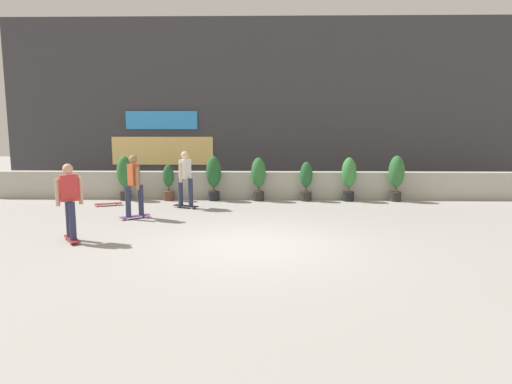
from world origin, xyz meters
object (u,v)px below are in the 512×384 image
potted_plant_5 (349,176)px  skater_far_left (69,199)px  skater_by_wall_left (134,184)px  potted_plant_3 (258,176)px  potted_plant_4 (306,180)px  skateboard_near_camera (108,204)px  potted_plant_0 (124,175)px  potted_plant_2 (214,175)px  potted_plant_6 (396,175)px  skater_far_right (185,177)px  potted_plant_1 (168,182)px

potted_plant_5 → skater_far_left: (-6.87, -5.38, 0.13)m
potted_plant_5 → skater_by_wall_left: skater_by_wall_left is taller
potted_plant_3 → skater_far_left: skater_far_left is taller
potted_plant_4 → potted_plant_5: 1.38m
skater_far_left → skateboard_near_camera: 4.46m
potted_plant_4 → skateboard_near_camera: potted_plant_4 is taller
potted_plant_0 → skater_by_wall_left: (1.13, -2.93, 0.11)m
potted_plant_2 → skater_by_wall_left: size_ratio=0.85×
potted_plant_0 → potted_plant_3: potted_plant_0 is taller
potted_plant_4 → skater_by_wall_left: size_ratio=0.75×
potted_plant_2 → potted_plant_5: 4.38m
skater_by_wall_left → potted_plant_6: bearing=20.8°
potted_plant_3 → skater_far_left: (-3.95, -5.38, 0.14)m
potted_plant_2 → skater_far_right: bearing=-116.7°
potted_plant_6 → skater_far_right: skater_far_right is taller
potted_plant_2 → skateboard_near_camera: potted_plant_2 is taller
potted_plant_6 → skater_by_wall_left: skater_by_wall_left is taller
potted_plant_5 → skateboard_near_camera: (-7.51, -1.05, -0.75)m
potted_plant_4 → skateboard_near_camera: bearing=-170.3°
potted_plant_6 → potted_plant_1: bearing=180.0°
skater_by_wall_left → skater_far_right: same height
potted_plant_0 → skater_far_right: size_ratio=0.85×
skater_far_left → potted_plant_0: bearing=94.5°
potted_plant_2 → potted_plant_4: (3.00, 0.00, -0.14)m
potted_plant_4 → skater_far_right: bearing=-159.6°
potted_plant_4 → potted_plant_5: size_ratio=0.90×
potted_plant_4 → potted_plant_2: bearing=180.0°
potted_plant_1 → skateboard_near_camera: bearing=-147.5°
potted_plant_2 → potted_plant_5: bearing=-0.0°
skateboard_near_camera → potted_plant_3: bearing=12.9°
potted_plant_5 → skater_far_right: bearing=-164.8°
potted_plant_1 → potted_plant_6: 7.39m
potted_plant_2 → skateboard_near_camera: bearing=-161.4°
skater_far_right → potted_plant_5: bearing=15.2°
potted_plant_1 → skater_by_wall_left: skater_by_wall_left is taller
potted_plant_6 → skateboard_near_camera: potted_plant_6 is taller
skater_far_left → potted_plant_4: bearing=44.4°
potted_plant_0 → potted_plant_6: (8.82, -0.00, 0.02)m
skater_by_wall_left → potted_plant_0: bearing=111.1°
potted_plant_6 → skater_far_left: bearing=-147.4°
potted_plant_3 → potted_plant_5: potted_plant_5 is taller
potted_plant_6 → skater_far_right: (-6.59, -1.38, 0.09)m
potted_plant_0 → potted_plant_5: potted_plant_0 is taller
skater_far_right → potted_plant_1: bearing=119.9°
potted_plant_2 → potted_plant_6: size_ratio=0.98×
potted_plant_3 → skater_by_wall_left: bearing=-138.0°
potted_plant_1 → potted_plant_5: potted_plant_5 is taller
potted_plant_2 → skater_by_wall_left: skater_by_wall_left is taller
potted_plant_0 → potted_plant_1: potted_plant_0 is taller
potted_plant_1 → skater_by_wall_left: 2.96m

